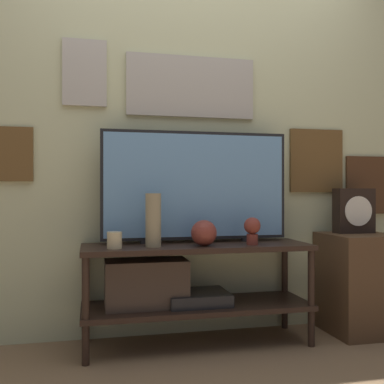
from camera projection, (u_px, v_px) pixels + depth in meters
ground_plane at (208, 360)px, 2.39m from camera, size 12.00×12.00×0.00m
wall_back at (188, 121)px, 2.89m from camera, size 6.40×0.08×2.70m
media_console at (178, 282)px, 2.61m from camera, size 1.33×0.42×0.59m
television at (196, 186)px, 2.73m from camera, size 1.14×0.05×0.68m
vase_round_glass at (204, 233)px, 2.55m from camera, size 0.15×0.15×0.15m
vase_tall_ceramic at (153, 220)px, 2.51m from camera, size 0.09×0.09×0.30m
candle_jar at (115, 240)px, 2.44m from camera, size 0.08×0.08×0.09m
decorative_bust at (252, 229)px, 2.61m from camera, size 0.10×0.10×0.16m
side_table at (359, 283)px, 2.86m from camera, size 0.42×0.43×0.63m
mantel_clock at (354, 211)px, 2.93m from camera, size 0.26×0.11×0.29m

